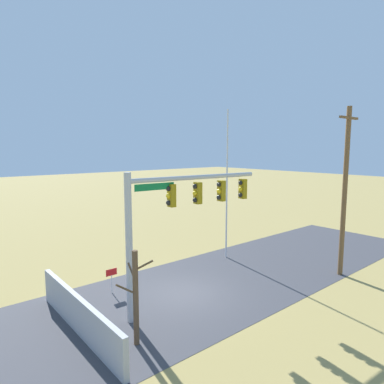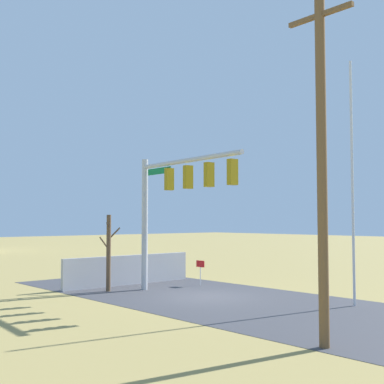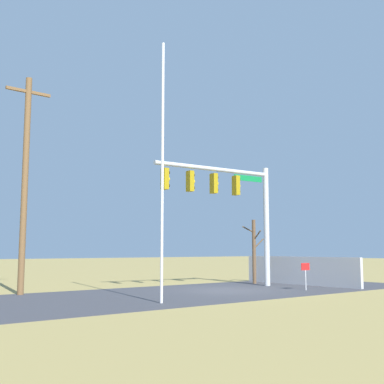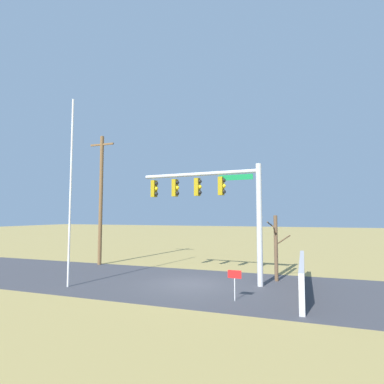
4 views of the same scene
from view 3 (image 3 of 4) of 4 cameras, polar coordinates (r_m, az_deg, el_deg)
ground_plane at (r=22.31m, az=4.16°, el=-11.47°), size 160.00×160.00×0.00m
road_surface at (r=19.84m, az=-4.58°, el=-12.04°), size 28.00×8.00×0.01m
sidewalk_corner at (r=25.90m, az=10.41°, el=-10.72°), size 6.00×6.00×0.01m
retaining_fence at (r=26.25m, az=12.56°, el=-9.03°), size 0.20×7.28×1.46m
signal_mast at (r=23.78m, az=4.71°, el=-0.64°), size 6.71×0.81×6.02m
flagpole at (r=17.11m, az=-3.51°, el=2.71°), size 0.10×0.10×9.30m
utility_pole at (r=21.36m, az=-19.07°, el=1.38°), size 1.90×0.26×9.12m
bare_tree at (r=26.62m, az=7.33°, el=-6.83°), size 1.27×1.02×3.44m
open_sign at (r=22.72m, az=13.21°, el=-8.94°), size 0.56×0.04×1.22m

